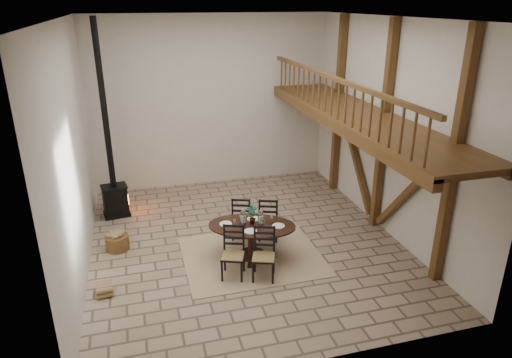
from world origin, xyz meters
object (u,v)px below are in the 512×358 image
object	(u,v)px
wood_stove	(112,176)
log_basket	(117,242)
log_stack	(104,289)
dining_table	(252,239)

from	to	relation	value
wood_stove	log_basket	world-z (taller)	wood_stove
wood_stove	log_stack	distance (m)	3.68
log_basket	log_stack	world-z (taller)	log_basket
dining_table	log_stack	xyz separation A→B (m)	(-3.12, -0.56, -0.34)
wood_stove	log_stack	bearing A→B (deg)	-102.57
log_basket	log_stack	xyz separation A→B (m)	(-0.24, -1.68, -0.08)
log_basket	wood_stove	bearing A→B (deg)	90.92
dining_table	log_basket	distance (m)	3.11
log_stack	log_basket	bearing A→B (deg)	81.94
dining_table	log_basket	world-z (taller)	dining_table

